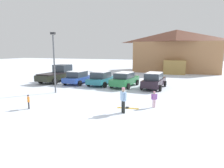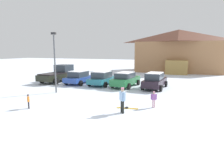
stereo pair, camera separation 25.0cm
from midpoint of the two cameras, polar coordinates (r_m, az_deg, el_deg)
name	(u,v)px [view 1 (the left image)]	position (r m, az deg, el deg)	size (l,w,h in m)	color
ground	(67,124)	(11.42, -13.39, -11.17)	(160.00, 160.00, 0.00)	silver
ski_lodge	(176,51)	(40.96, 17.58, 9.11)	(15.97, 11.35, 7.96)	#A4744A
parked_blue_hatchback	(78,77)	(24.57, -9.98, 1.91)	(2.38, 4.32, 1.59)	#27479F
parked_teal_hatchback	(101,78)	(23.33, -3.34, 1.69)	(2.37, 4.50, 1.63)	#236E7E
parked_green_coupe	(125,79)	(22.37, 3.36, 1.37)	(2.45, 4.91, 1.63)	#25743E
parked_black_sedan	(154,80)	(21.74, 11.59, 1.03)	(2.31, 4.79, 1.71)	black
pickup_truck	(58,74)	(26.90, -15.35, 2.77)	(2.69, 5.98, 2.15)	black
skier_child_in_orange_jacket	(28,101)	(15.00, -23.20, -4.47)	(0.29, 0.27, 0.99)	black
skier_child_in_purple_jacket	(154,98)	(14.39, 11.47, -4.05)	(0.40, 0.26, 1.16)	beige
skier_adult_in_blue_parka	(123,99)	(12.81, 2.69, -4.23)	(0.47, 0.47, 1.67)	black
pair_of_skis	(128,108)	(14.09, 4.01, -6.85)	(1.55, 0.49, 0.08)	gold
lamp_post	(54,59)	(19.58, -16.58, 6.74)	(0.44, 0.24, 5.65)	#515459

